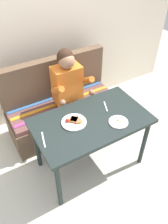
# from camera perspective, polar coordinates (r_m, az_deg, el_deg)

# --- Properties ---
(ground_plane) EXTENTS (8.00, 8.00, 0.00)m
(ground_plane) POSITION_cam_1_polar(r_m,az_deg,el_deg) (2.86, 1.55, -12.68)
(ground_plane) COLOR beige
(back_wall) EXTENTS (4.40, 0.10, 2.60)m
(back_wall) POSITION_cam_1_polar(r_m,az_deg,el_deg) (3.02, -11.52, 20.76)
(back_wall) COLOR beige
(back_wall) RESTS_ON ground
(table) EXTENTS (1.20, 0.70, 0.73)m
(table) POSITION_cam_1_polar(r_m,az_deg,el_deg) (2.37, 1.83, -3.37)
(table) COLOR black
(table) RESTS_ON ground
(couch) EXTENTS (1.44, 0.56, 1.00)m
(couch) POSITION_cam_1_polar(r_m,az_deg,el_deg) (3.09, -5.75, 0.98)
(couch) COLOR brown
(couch) RESTS_ON ground
(person) EXTENTS (0.45, 0.61, 1.21)m
(person) POSITION_cam_1_polar(r_m,az_deg,el_deg) (2.74, -3.59, 5.96)
(person) COLOR orange
(person) RESTS_ON ground
(plate_breakfast) EXTENTS (0.25, 0.25, 0.05)m
(plate_breakfast) POSITION_cam_1_polar(r_m,az_deg,el_deg) (2.28, -2.52, -2.43)
(plate_breakfast) COLOR white
(plate_breakfast) RESTS_ON table
(plate_eggs) EXTENTS (0.20, 0.20, 0.04)m
(plate_eggs) POSITION_cam_1_polar(r_m,az_deg,el_deg) (2.30, 8.68, -2.48)
(plate_eggs) COLOR white
(plate_eggs) RESTS_ON table
(fork) EXTENTS (0.08, 0.16, 0.00)m
(fork) POSITION_cam_1_polar(r_m,az_deg,el_deg) (2.49, 5.49, 1.44)
(fork) COLOR silver
(fork) RESTS_ON table
(knife) EXTENTS (0.06, 0.20, 0.00)m
(knife) POSITION_cam_1_polar(r_m,az_deg,el_deg) (2.15, -10.22, -6.86)
(knife) COLOR silver
(knife) RESTS_ON table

